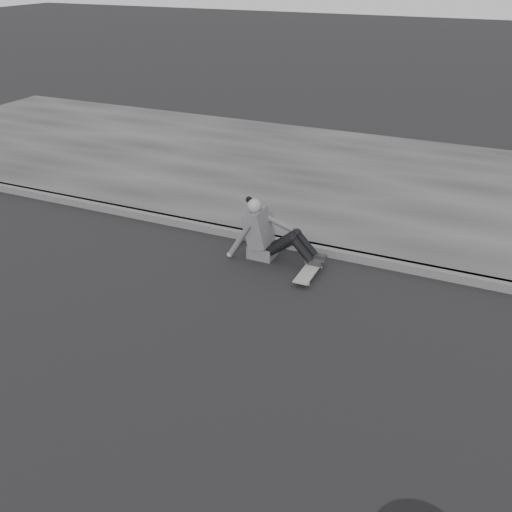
% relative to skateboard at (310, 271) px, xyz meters
% --- Properties ---
extents(ground, '(80.00, 80.00, 0.00)m').
position_rel_skateboard_xyz_m(ground, '(0.95, -1.91, -0.07)').
color(ground, black).
rests_on(ground, ground).
extents(curb, '(24.00, 0.16, 0.12)m').
position_rel_skateboard_xyz_m(curb, '(0.95, 0.67, -0.01)').
color(curb, '#4E4E4E').
rests_on(curb, ground).
extents(sidewalk, '(24.00, 6.00, 0.12)m').
position_rel_skateboard_xyz_m(sidewalk, '(0.95, 3.69, -0.01)').
color(sidewalk, '#383838').
rests_on(sidewalk, ground).
extents(skateboard, '(0.20, 0.78, 0.09)m').
position_rel_skateboard_xyz_m(skateboard, '(0.00, 0.00, 0.00)').
color(skateboard, gray).
rests_on(skateboard, ground).
extents(seated_woman, '(1.38, 0.46, 0.88)m').
position_rel_skateboard_xyz_m(seated_woman, '(-0.73, 0.25, 0.29)').
color(seated_woman, '#4A4A4C').
rests_on(seated_woman, ground).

